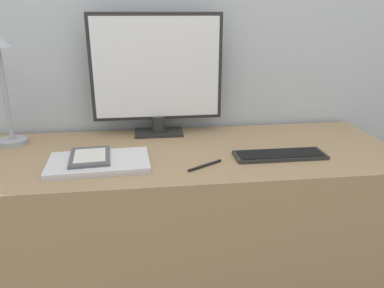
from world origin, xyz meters
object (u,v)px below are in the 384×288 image
(ereader, at_px, (90,157))
(monitor, at_px, (157,74))
(keyboard, at_px, (280,155))
(laptop, at_px, (99,163))
(desk_lamp, at_px, (1,69))
(pen, at_px, (205,165))

(ereader, bearing_deg, monitor, 50.58)
(monitor, height_order, keyboard, monitor)
(monitor, distance_m, laptop, 0.44)
(desk_lamp, xyz_separation_m, pen, (0.68, -0.31, -0.28))
(laptop, bearing_deg, keyboard, -0.20)
(ereader, relative_size, pen, 1.53)
(monitor, distance_m, keyboard, 0.56)
(desk_lamp, distance_m, pen, 0.80)
(keyboard, bearing_deg, ereader, 177.95)
(ereader, bearing_deg, keyboard, -2.05)
(keyboard, bearing_deg, pen, -168.80)
(keyboard, height_order, pen, keyboard)
(laptop, xyz_separation_m, pen, (0.34, -0.06, -0.01))
(monitor, height_order, desk_lamp, monitor)
(keyboard, distance_m, laptop, 0.61)
(laptop, distance_m, pen, 0.34)
(monitor, height_order, laptop, monitor)
(laptop, bearing_deg, desk_lamp, 143.74)
(keyboard, bearing_deg, monitor, 142.23)
(keyboard, relative_size, ereader, 1.69)
(laptop, relative_size, pen, 2.74)
(desk_lamp, height_order, pen, desk_lamp)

